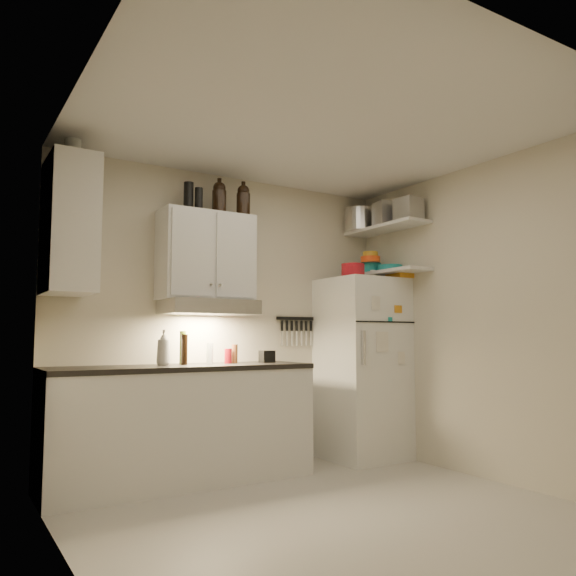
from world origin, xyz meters
TOP-DOWN VIEW (x-y plane):
  - floor at (0.00, 0.00)m, footprint 3.20×3.00m
  - ceiling at (0.00, 0.00)m, footprint 3.20×3.00m
  - back_wall at (0.00, 1.51)m, footprint 3.20×0.02m
  - left_wall at (-1.61, 0.00)m, footprint 0.02×3.00m
  - right_wall at (1.61, 0.00)m, footprint 0.02×3.00m
  - base_cabinet at (-0.55, 1.20)m, footprint 2.10×0.60m
  - countertop at (-0.55, 1.20)m, footprint 2.10×0.62m
  - upper_cabinet at (-0.30, 1.33)m, footprint 0.80×0.33m
  - side_cabinet at (-1.44, 1.20)m, footprint 0.33×0.55m
  - range_hood at (-0.30, 1.27)m, footprint 0.76×0.46m
  - fridge at (1.25, 1.16)m, footprint 0.70×0.68m
  - shelf_hi at (1.45, 1.02)m, footprint 0.30×0.95m
  - shelf_lo at (1.45, 1.02)m, footprint 0.30×0.95m
  - knife_strip at (0.70, 1.49)m, footprint 0.42×0.02m
  - dutch_oven at (1.07, 1.06)m, footprint 0.27×0.27m
  - book_stack at (1.52, 0.92)m, footprint 0.19×0.23m
  - spice_jar at (1.34, 1.09)m, footprint 0.06×0.06m
  - stock_pot at (1.39, 1.34)m, footprint 0.42×0.42m
  - tin_a at (1.43, 0.98)m, footprint 0.26×0.25m
  - tin_b at (1.44, 0.69)m, footprint 0.22×0.22m
  - bowl_teal at (1.40, 1.22)m, footprint 0.24×0.24m
  - bowl_orange at (1.36, 1.15)m, footprint 0.19×0.19m
  - bowl_yellow at (1.36, 1.15)m, footprint 0.15×0.15m
  - plates at (1.48, 1.00)m, footprint 0.27×0.27m
  - growler_a at (-0.20, 1.30)m, footprint 0.14×0.14m
  - growler_b at (0.01, 1.26)m, footprint 0.14×0.14m
  - thermos_a at (-0.41, 1.26)m, footprint 0.07×0.07m
  - thermos_b at (-0.48, 1.31)m, footprint 0.09×0.09m
  - side_jar at (-1.43, 1.22)m, footprint 0.16×0.16m
  - soap_bottle at (-0.70, 1.22)m, footprint 0.15×0.15m
  - pepper_mill at (-0.06, 1.26)m, footprint 0.06×0.06m
  - oil_bottle at (-0.50, 1.33)m, footprint 0.06×0.06m
  - vinegar_bottle at (-0.52, 1.24)m, footprint 0.07×0.07m
  - clear_bottle at (-0.27, 1.32)m, footprint 0.07×0.07m
  - red_jar at (-0.13, 1.25)m, footprint 0.08×0.08m
  - caddy at (0.24, 1.24)m, footprint 0.13×0.09m

SIDE VIEW (x-z plane):
  - floor at x=0.00m, z-range -0.02..0.00m
  - base_cabinet at x=-0.55m, z-range 0.00..0.88m
  - fridge at x=1.25m, z-range 0.00..1.70m
  - countertop at x=-0.55m, z-range 0.88..0.92m
  - caddy at x=0.24m, z-range 0.92..1.02m
  - red_jar at x=-0.13m, z-range 0.92..1.05m
  - pepper_mill at x=-0.06m, z-range 0.92..1.08m
  - clear_bottle at x=-0.27m, z-range 0.92..1.09m
  - vinegar_bottle at x=-0.52m, z-range 0.92..1.16m
  - oil_bottle at x=-0.50m, z-range 0.92..1.19m
  - soap_bottle at x=-0.70m, z-range 0.92..1.23m
  - back_wall at x=0.00m, z-range 0.00..2.60m
  - left_wall at x=-1.61m, z-range 0.00..2.60m
  - right_wall at x=1.61m, z-range 0.00..2.60m
  - knife_strip at x=0.70m, z-range 1.31..1.33m
  - range_hood at x=-0.30m, z-range 1.33..1.45m
  - book_stack at x=1.52m, z-range 1.70..1.77m
  - spice_jar at x=1.34m, z-range 1.70..1.79m
  - shelf_lo at x=1.45m, z-range 1.75..1.77m
  - dutch_oven at x=1.07m, z-range 1.70..1.83m
  - plates at x=1.48m, z-range 1.77..1.84m
  - bowl_teal at x=1.40m, z-range 1.77..1.87m
  - upper_cabinet at x=-0.30m, z-range 1.45..2.20m
  - bowl_orange at x=1.36m, z-range 1.87..1.93m
  - side_cabinet at x=-1.44m, z-range 1.45..2.45m
  - bowl_yellow at x=1.36m, z-range 1.93..1.98m
  - shelf_hi at x=1.45m, z-range 2.19..2.22m
  - thermos_a at x=-0.41m, z-range 2.20..2.39m
  - tin_b at x=1.44m, z-range 2.21..2.42m
  - thermos_b at x=-0.48m, z-range 2.20..2.44m
  - tin_a at x=1.43m, z-range 2.21..2.44m
  - stock_pot at x=1.39m, z-range 2.21..2.44m
  - growler_b at x=0.01m, z-range 2.20..2.48m
  - growler_a at x=-0.20m, z-range 2.20..2.49m
  - side_jar at x=-1.43m, z-range 2.45..2.61m
  - ceiling at x=0.00m, z-range 2.60..2.62m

